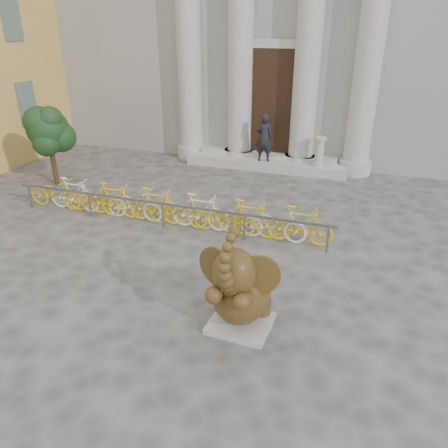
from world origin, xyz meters
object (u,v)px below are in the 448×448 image
(pedestrian, at_px, (264,138))
(tree, at_px, (48,131))
(elephant_statue, at_px, (241,290))
(bike_rack, at_px, (166,207))

(pedestrian, bearing_deg, tree, 17.91)
(elephant_statue, distance_m, tree, 9.73)
(tree, relative_size, pedestrian, 1.54)
(bike_rack, relative_size, pedestrian, 5.28)
(elephant_statue, xyz_separation_m, pedestrian, (-1.83, 9.06, 0.43))
(elephant_statue, distance_m, bike_rack, 4.84)
(tree, bearing_deg, pedestrian, 31.06)
(elephant_statue, relative_size, pedestrian, 1.27)
(bike_rack, height_order, tree, tree)
(elephant_statue, xyz_separation_m, bike_rack, (-3.20, 3.63, -0.30))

